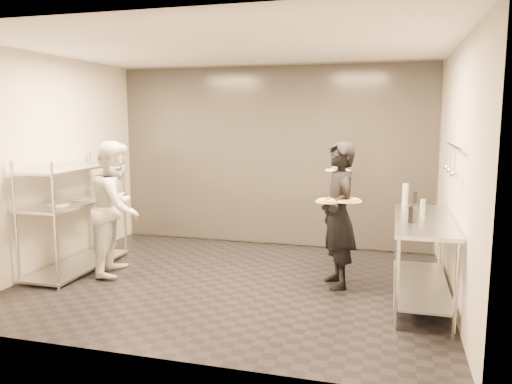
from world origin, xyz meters
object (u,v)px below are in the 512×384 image
(salad_plate, at_px, (338,169))
(pos_monitor, at_px, (413,213))
(pizza_plate_near, at_px, (329,201))
(bottle_clear, at_px, (423,207))
(pizza_plate_far, at_px, (348,200))
(waiter, at_px, (338,215))
(prep_counter, at_px, (422,245))
(bottle_dark, at_px, (415,199))
(pass_rack, at_px, (75,212))
(chef, at_px, (116,208))
(bottle_green, at_px, (405,194))

(salad_plate, bearing_deg, pos_monitor, -40.46)
(pizza_plate_near, bearing_deg, bottle_clear, 6.45)
(pizza_plate_far, height_order, salad_plate, salad_plate)
(waiter, relative_size, pizza_plate_near, 5.75)
(prep_counter, xyz_separation_m, bottle_dark, (-0.07, 0.71, 0.39))
(prep_counter, distance_m, salad_plate, 1.36)
(pass_rack, relative_size, prep_counter, 0.89)
(bottle_clear, xyz_separation_m, bottle_dark, (-0.07, 0.51, 0.01))
(waiter, height_order, chef, waiter)
(chef, distance_m, salad_plate, 2.84)
(pass_rack, distance_m, salad_plate, 3.44)
(bottle_green, bearing_deg, salad_plate, -162.90)
(prep_counter, relative_size, pizza_plate_far, 5.93)
(bottle_clear, bearing_deg, pizza_plate_far, -170.12)
(chef, height_order, pizza_plate_far, chef)
(pos_monitor, bearing_deg, bottle_dark, 100.41)
(bottle_green, height_order, bottle_clear, bottle_green)
(pass_rack, xyz_separation_m, bottle_clear, (4.33, 0.21, 0.24))
(pos_monitor, bearing_deg, salad_plate, 152.97)
(pass_rack, distance_m, pizza_plate_far, 3.53)
(chef, height_order, pos_monitor, chef)
(chef, bearing_deg, pizza_plate_near, -102.16)
(chef, xyz_separation_m, bottle_green, (3.55, 0.79, 0.20))
(pass_rack, height_order, pizza_plate_near, pass_rack)
(chef, xyz_separation_m, salad_plate, (2.74, 0.54, 0.52))
(salad_plate, relative_size, bottle_dark, 1.64)
(bottle_dark, bearing_deg, pass_rack, -170.51)
(pass_rack, relative_size, waiter, 0.93)
(pizza_plate_near, xyz_separation_m, pizza_plate_far, (0.22, -0.02, 0.02))
(pos_monitor, bearing_deg, bottle_green, 107.00)
(prep_counter, distance_m, waiter, 1.00)
(salad_plate, bearing_deg, bottle_clear, -19.51)
(pizza_plate_near, distance_m, pos_monitor, 0.96)
(pass_rack, height_order, salad_plate, pass_rack)
(salad_plate, bearing_deg, pizza_plate_far, -70.08)
(salad_plate, bearing_deg, pass_rack, -170.58)
(chef, relative_size, salad_plate, 5.52)
(pizza_plate_far, xyz_separation_m, pos_monitor, (0.69, -0.25, -0.07))
(prep_counter, bearing_deg, bottle_dark, 95.85)
(pass_rack, distance_m, prep_counter, 4.33)
(pass_rack, bearing_deg, bottle_green, 10.95)
(pizza_plate_near, bearing_deg, waiter, 57.74)
(bottle_dark, bearing_deg, salad_plate, -170.27)
(pass_rack, distance_m, pizza_plate_near, 3.31)
(chef, xyz_separation_m, pizza_plate_far, (2.92, 0.05, 0.22))
(pizza_plate_far, xyz_separation_m, salad_plate, (-0.18, 0.49, 0.30))
(salad_plate, height_order, pos_monitor, salad_plate)
(salad_plate, relative_size, bottle_green, 1.14)
(pizza_plate_near, relative_size, bottle_dark, 1.59)
(chef, height_order, salad_plate, chef)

